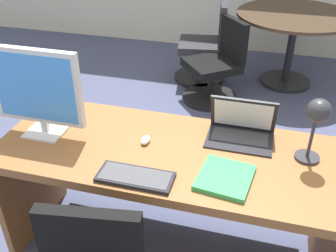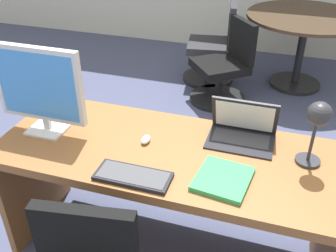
# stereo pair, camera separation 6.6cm
# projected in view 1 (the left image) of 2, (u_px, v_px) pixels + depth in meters

# --- Properties ---
(ground) EXTENTS (12.00, 12.00, 0.00)m
(ground) POSITION_uv_depth(u_px,v_px,m) (210.00, 124.00, 3.59)
(ground) COLOR #474C6B
(desk) EXTENTS (1.74, 0.71, 0.75)m
(desk) POSITION_uv_depth(u_px,v_px,m) (168.00, 174.00, 2.11)
(desk) COLOR brown
(desk) RESTS_ON ground
(monitor) EXTENTS (0.49, 0.16, 0.48)m
(monitor) POSITION_uv_depth(u_px,v_px,m) (36.00, 89.00, 1.95)
(monitor) COLOR silver
(monitor) RESTS_ON desk
(laptop) EXTENTS (0.34, 0.24, 0.22)m
(laptop) POSITION_uv_depth(u_px,v_px,m) (242.00, 125.00, 2.04)
(laptop) COLOR black
(laptop) RESTS_ON desk
(keyboard) EXTENTS (0.35, 0.15, 0.02)m
(keyboard) POSITION_uv_depth(u_px,v_px,m) (135.00, 177.00, 1.77)
(keyboard) COLOR black
(keyboard) RESTS_ON desk
(mouse) EXTENTS (0.04, 0.08, 0.03)m
(mouse) POSITION_uv_depth(u_px,v_px,m) (146.00, 140.00, 2.01)
(mouse) COLOR silver
(mouse) RESTS_ON desk
(desk_lamp) EXTENTS (0.12, 0.14, 0.34)m
(desk_lamp) POSITION_uv_depth(u_px,v_px,m) (317.00, 118.00, 1.76)
(desk_lamp) COLOR #2D2D33
(desk_lamp) RESTS_ON desk
(book) EXTENTS (0.26, 0.28, 0.02)m
(book) POSITION_uv_depth(u_px,v_px,m) (225.00, 178.00, 1.77)
(book) COLOR green
(book) RESTS_ON desk
(meeting_table) EXTENTS (1.19, 1.19, 0.77)m
(meeting_table) POSITION_uv_depth(u_px,v_px,m) (293.00, 32.00, 4.01)
(meeting_table) COLOR black
(meeting_table) RESTS_ON ground
(meeting_chair_near) EXTENTS (0.56, 0.56, 0.86)m
(meeting_chair_near) POSITION_uv_depth(u_px,v_px,m) (206.00, 50.00, 4.22)
(meeting_chair_near) COLOR black
(meeting_chair_near) RESTS_ON ground
(meeting_chair_far) EXTENTS (0.65, 0.65, 0.81)m
(meeting_chair_far) POSITION_uv_depth(u_px,v_px,m) (216.00, 69.00, 3.85)
(meeting_chair_far) COLOR black
(meeting_chair_far) RESTS_ON ground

